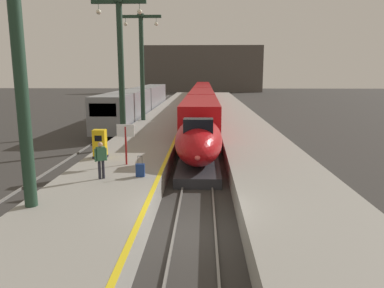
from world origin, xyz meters
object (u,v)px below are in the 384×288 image
(passenger_near_edge, at_px, (101,157))
(departure_info_board, at_px, (126,136))
(highspeed_train_main, at_px, (202,99))
(ticket_machine_yellow, at_px, (100,145))
(station_column_far, at_px, (142,58))
(rolling_suitcase, at_px, (140,170))
(station_column_near, at_px, (17,42))
(station_column_mid, at_px, (121,56))
(regional_train_adjacent, at_px, (140,101))

(passenger_near_edge, height_order, departure_info_board, departure_info_board)
(highspeed_train_main, bearing_deg, ticket_machine_yellow, -99.09)
(station_column_far, xyz_separation_m, rolling_suitcase, (3.28, -20.89, -5.84))
(station_column_near, bearing_deg, departure_info_board, 70.79)
(ticket_machine_yellow, bearing_deg, station_column_far, 91.17)
(rolling_suitcase, relative_size, ticket_machine_yellow, 0.61)
(highspeed_train_main, relative_size, station_column_mid, 7.61)
(passenger_near_edge, bearing_deg, regional_train_adjacent, 96.66)
(station_column_far, height_order, ticket_machine_yellow, station_column_far)
(station_column_far, distance_m, rolling_suitcase, 21.94)
(station_column_far, bearing_deg, ticket_machine_yellow, -88.83)
(ticket_machine_yellow, bearing_deg, passenger_near_edge, -73.64)
(regional_train_adjacent, bearing_deg, passenger_near_edge, -83.34)
(station_column_near, distance_m, station_column_far, 24.83)
(station_column_far, distance_m, departure_info_board, 19.32)
(departure_info_board, bearing_deg, regional_train_adjacent, 98.34)
(station_column_near, xyz_separation_m, departure_info_board, (2.16, 6.20, -4.22))
(station_column_near, bearing_deg, rolling_suitcase, 50.21)
(ticket_machine_yellow, relative_size, departure_info_board, 0.75)
(highspeed_train_main, xyz_separation_m, station_column_mid, (-5.90, -27.05, 5.05))
(passenger_near_edge, distance_m, rolling_suitcase, 1.87)
(station_column_mid, xyz_separation_m, ticket_machine_yellow, (0.35, -7.65, -5.23))
(departure_info_board, bearing_deg, station_column_far, 96.62)
(station_column_far, xyz_separation_m, passenger_near_edge, (1.59, -21.29, -5.16))
(departure_info_board, bearing_deg, ticket_machine_yellow, 139.52)
(highspeed_train_main, distance_m, departure_info_board, 36.45)
(station_column_near, relative_size, departure_info_board, 4.51)
(regional_train_adjacent, height_order, ticket_machine_yellow, regional_train_adjacent)
(regional_train_adjacent, distance_m, passenger_near_edge, 32.64)
(station_column_far, distance_m, ticket_machine_yellow, 17.92)
(regional_train_adjacent, relative_size, passenger_near_edge, 21.66)
(regional_train_adjacent, xyz_separation_m, rolling_suitcase, (5.48, -32.01, -0.77))
(passenger_near_edge, relative_size, departure_info_board, 0.80)
(station_column_mid, bearing_deg, departure_info_board, -76.78)
(passenger_near_edge, distance_m, ticket_machine_yellow, 4.40)
(station_column_far, bearing_deg, departure_info_board, -83.38)
(highspeed_train_main, bearing_deg, rolling_suitcase, -93.89)
(station_column_mid, distance_m, station_column_far, 9.43)
(highspeed_train_main, relative_size, rolling_suitcase, 77.74)
(passenger_near_edge, bearing_deg, station_column_near, -114.18)
(station_column_far, relative_size, rolling_suitcase, 10.55)
(station_column_near, xyz_separation_m, station_column_far, (0.00, 24.83, 0.42))
(regional_train_adjacent, xyz_separation_m, station_column_far, (2.20, -11.12, 5.07))
(ticket_machine_yellow, height_order, departure_info_board, departure_info_board)
(station_column_near, distance_m, rolling_suitcase, 7.46)
(highspeed_train_main, height_order, departure_info_board, highspeed_train_main)
(highspeed_train_main, distance_m, passenger_near_edge, 39.16)
(station_column_mid, bearing_deg, ticket_machine_yellow, -87.38)
(station_column_far, bearing_deg, regional_train_adjacent, 101.19)
(station_column_mid, relative_size, rolling_suitcase, 10.21)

